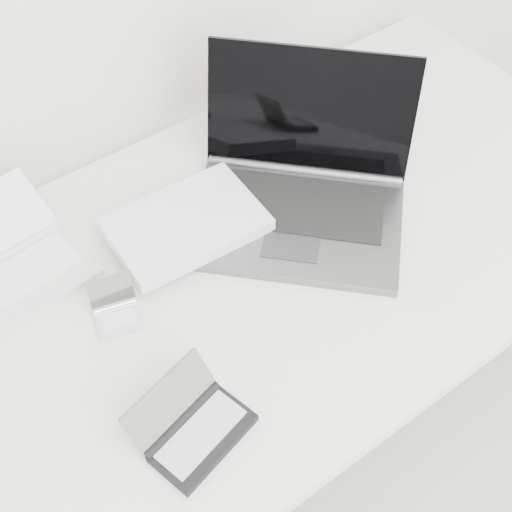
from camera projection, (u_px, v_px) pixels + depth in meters
desk at (256, 271)px, 1.35m from camera, size 1.60×0.80×0.73m
laptop_large at (266, 200)px, 1.34m from camera, size 0.61×0.52×0.26m
netbook_open_white at (18, 263)px, 1.28m from camera, size 0.24×0.29×0.08m
pda_silver at (117, 312)px, 1.21m from camera, size 0.10×0.11×0.06m
palmtop_charcoal at (194, 428)px, 1.07m from camera, size 0.19×0.17×0.08m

